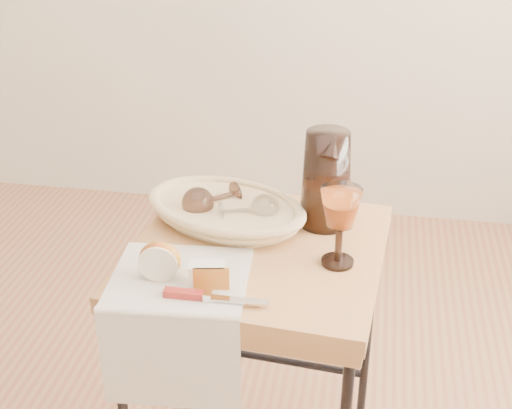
% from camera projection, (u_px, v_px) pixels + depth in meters
% --- Properties ---
extents(side_table, '(0.60, 0.60, 0.71)m').
position_uv_depth(side_table, '(257.00, 368.00, 1.77)').
color(side_table, brown).
rests_on(side_table, floor).
extents(tea_towel, '(0.31, 0.28, 0.01)m').
position_uv_depth(tea_towel, '(180.00, 278.00, 1.48)').
color(tea_towel, beige).
rests_on(tea_towel, side_table).
extents(bread_basket, '(0.42, 0.35, 0.05)m').
position_uv_depth(bread_basket, '(226.00, 212.00, 1.70)').
color(bread_basket, tan).
rests_on(bread_basket, side_table).
extents(goblet_lying_a, '(0.15, 0.15, 0.08)m').
position_uv_depth(goblet_lying_a, '(214.00, 199.00, 1.70)').
color(goblet_lying_a, brown).
rests_on(goblet_lying_a, bread_basket).
extents(goblet_lying_b, '(0.13, 0.11, 0.07)m').
position_uv_depth(goblet_lying_b, '(246.00, 210.00, 1.66)').
color(goblet_lying_b, white).
rests_on(goblet_lying_b, bread_basket).
extents(pitcher, '(0.22, 0.28, 0.28)m').
position_uv_depth(pitcher, '(326.00, 179.00, 1.65)').
color(pitcher, black).
rests_on(pitcher, side_table).
extents(wine_goblet, '(0.12, 0.12, 0.18)m').
position_uv_depth(wine_goblet, '(340.00, 227.00, 1.50)').
color(wine_goblet, white).
rests_on(wine_goblet, side_table).
extents(apple_half, '(0.09, 0.05, 0.08)m').
position_uv_depth(apple_half, '(160.00, 259.00, 1.47)').
color(apple_half, red).
rests_on(apple_half, tea_towel).
extents(apple_wedge, '(0.08, 0.05, 0.05)m').
position_uv_depth(apple_wedge, '(207.00, 274.00, 1.45)').
color(apple_wedge, '#EFE1CC').
rests_on(apple_wedge, tea_towel).
extents(table_knife, '(0.21, 0.02, 0.02)m').
position_uv_depth(table_knife, '(211.00, 296.00, 1.41)').
color(table_knife, silver).
rests_on(table_knife, tea_towel).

